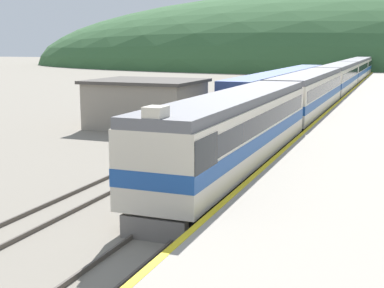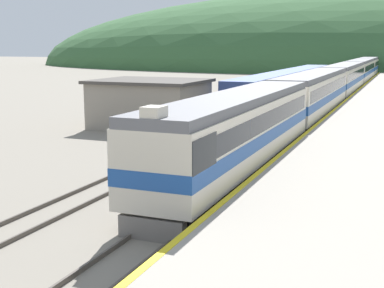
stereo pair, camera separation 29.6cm
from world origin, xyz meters
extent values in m
cube|color=#4C443D|center=(-0.72, 70.00, 0.08)|extent=(0.08, 180.00, 0.16)
cube|color=#4C443D|center=(0.72, 70.00, 0.08)|extent=(0.08, 180.00, 0.16)
cube|color=#4C443D|center=(-5.56, 70.00, 0.08)|extent=(0.08, 180.00, 0.16)
cube|color=#4C443D|center=(-4.13, 70.00, 0.08)|extent=(0.08, 180.00, 0.16)
cube|color=#9E9689|center=(5.16, 50.00, 0.47)|extent=(7.00, 140.00, 0.94)
cube|color=yellow|center=(1.78, 50.00, 0.95)|extent=(0.24, 140.00, 0.01)
ellipsoid|color=#335B33|center=(0.00, 168.18, 0.00)|extent=(221.85, 99.83, 44.66)
cube|color=gray|center=(-11.13, 41.72, 1.73)|extent=(7.87, 6.46, 3.46)
cube|color=#47423D|center=(-11.13, 41.72, 3.58)|extent=(8.37, 6.96, 0.24)
cube|color=black|center=(0.00, 28.98, 0.42)|extent=(2.44, 18.24, 0.85)
cube|color=beige|center=(0.00, 28.98, 2.24)|extent=(2.97, 19.40, 2.78)
cube|color=#1E4C99|center=(0.00, 28.98, 2.02)|extent=(3.00, 19.42, 0.61)
cube|color=black|center=(0.00, 28.98, 2.85)|extent=(3.00, 18.24, 0.84)
cube|color=slate|center=(0.00, 28.98, 3.83)|extent=(2.80, 19.40, 0.40)
cube|color=black|center=(0.00, 20.41, 2.85)|extent=(3.01, 2.20, 1.11)
cube|color=beige|center=(0.00, 19.73, 4.21)|extent=(0.64, 0.80, 0.36)
cube|color=slate|center=(0.00, 19.48, 0.38)|extent=(2.32, 0.40, 0.77)
cube|color=black|center=(0.00, 50.49, 0.42)|extent=(2.44, 20.51, 0.85)
cube|color=beige|center=(0.00, 50.49, 2.24)|extent=(2.97, 21.82, 2.78)
cube|color=#1E4C99|center=(0.00, 50.49, 2.02)|extent=(3.00, 21.84, 0.61)
cube|color=black|center=(0.00, 50.49, 2.85)|extent=(3.00, 20.51, 0.84)
cube|color=slate|center=(0.00, 50.49, 3.83)|extent=(2.80, 21.82, 0.40)
cube|color=black|center=(0.00, 73.22, 0.42)|extent=(2.44, 20.51, 0.85)
cube|color=beige|center=(0.00, 73.22, 2.24)|extent=(2.97, 21.82, 2.78)
cube|color=#1E4C99|center=(0.00, 73.22, 2.02)|extent=(3.00, 21.84, 0.61)
cube|color=black|center=(0.00, 73.22, 2.85)|extent=(3.00, 20.51, 0.84)
cube|color=slate|center=(0.00, 73.22, 3.83)|extent=(2.80, 21.82, 0.40)
cube|color=black|center=(0.00, 95.94, 0.42)|extent=(2.44, 20.51, 0.85)
cube|color=beige|center=(0.00, 95.94, 2.24)|extent=(2.97, 21.82, 2.78)
cube|color=#1E4C99|center=(0.00, 95.94, 2.02)|extent=(3.00, 21.84, 0.61)
cube|color=black|center=(0.00, 95.94, 2.85)|extent=(3.00, 20.51, 0.84)
cube|color=slate|center=(0.00, 95.94, 3.83)|extent=(2.80, 21.82, 0.40)
cube|color=black|center=(0.00, 118.66, 0.42)|extent=(2.44, 20.51, 0.85)
cube|color=beige|center=(0.00, 118.66, 2.24)|extent=(2.97, 21.82, 2.78)
cube|color=#1E4C99|center=(0.00, 118.66, 2.02)|extent=(3.00, 21.84, 0.61)
cube|color=black|center=(0.00, 118.66, 2.85)|extent=(3.00, 20.51, 0.84)
cube|color=slate|center=(0.00, 118.66, 3.83)|extent=(2.80, 21.82, 0.40)
cube|color=black|center=(-4.84, 63.42, 0.40)|extent=(2.46, 37.43, 0.80)
cube|color=#334784|center=(-4.84, 63.42, 2.18)|extent=(2.90, 38.99, 2.76)
camera|label=1|loc=(7.23, 4.36, 6.31)|focal=50.00mm
camera|label=2|loc=(7.51, 4.47, 6.31)|focal=50.00mm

